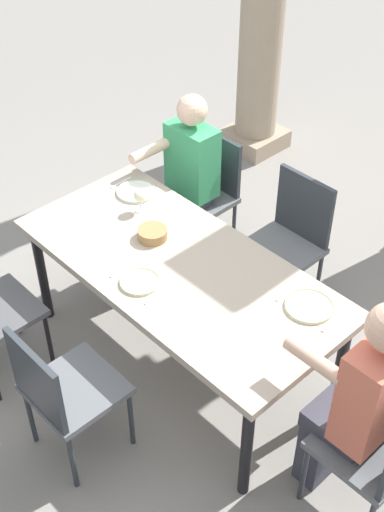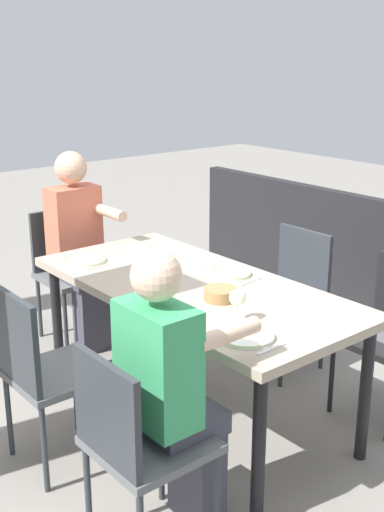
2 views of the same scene
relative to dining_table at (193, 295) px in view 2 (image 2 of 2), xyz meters
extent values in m
plane|color=gray|center=(0.00, 0.00, -0.71)|extent=(16.00, 16.00, 0.00)
cube|color=tan|center=(0.00, 0.00, 0.04)|extent=(1.92, 0.90, 0.05)
cylinder|color=black|center=(-0.88, 0.37, -0.34)|extent=(0.06, 0.06, 0.73)
cylinder|color=black|center=(0.88, 0.37, -0.34)|extent=(0.06, 0.06, 0.73)
cylinder|color=black|center=(-0.88, -0.37, -0.34)|extent=(0.06, 0.06, 0.73)
cylinder|color=black|center=(0.88, -0.37, -0.34)|extent=(0.06, 0.06, 0.73)
cube|color=#5B5E61|center=(-0.69, 0.79, -0.24)|extent=(0.44, 0.44, 0.04)
cube|color=#2D3338|center=(-0.69, 0.99, -0.03)|extent=(0.42, 0.03, 0.43)
cylinder|color=#2D3338|center=(-0.88, 0.60, -0.48)|extent=(0.03, 0.03, 0.45)
cylinder|color=#2D3338|center=(-0.50, 0.60, -0.48)|extent=(0.03, 0.03, 0.45)
cylinder|color=#2D3338|center=(-0.50, 0.98, -0.48)|extent=(0.03, 0.03, 0.45)
cube|color=#4F4F50|center=(-0.69, -0.79, -0.25)|extent=(0.44, 0.44, 0.04)
cylinder|color=black|center=(-0.50, -0.60, -0.49)|extent=(0.03, 0.03, 0.44)
cylinder|color=black|center=(-0.50, -0.98, -0.49)|extent=(0.03, 0.03, 0.44)
cube|color=#5B5E61|center=(0.08, 0.79, -0.24)|extent=(0.44, 0.44, 0.04)
cube|color=#2D3338|center=(0.08, 0.99, -0.01)|extent=(0.42, 0.03, 0.46)
cylinder|color=#2D3338|center=(-0.11, 0.60, -0.48)|extent=(0.03, 0.03, 0.45)
cylinder|color=#2D3338|center=(0.27, 0.60, -0.48)|extent=(0.03, 0.03, 0.45)
cylinder|color=#2D3338|center=(-0.11, 0.98, -0.48)|extent=(0.03, 0.03, 0.45)
cylinder|color=#2D3338|center=(0.27, 0.98, -0.48)|extent=(0.03, 0.03, 0.45)
cube|color=#5B5E61|center=(0.08, -0.79, -0.26)|extent=(0.44, 0.44, 0.04)
cube|color=#2D3338|center=(0.08, -0.99, -0.04)|extent=(0.42, 0.03, 0.44)
cylinder|color=#2D3338|center=(0.27, -0.60, -0.49)|extent=(0.03, 0.03, 0.43)
cylinder|color=#2D3338|center=(-0.11, -0.60, -0.49)|extent=(0.03, 0.03, 0.43)
cylinder|color=#2D3338|center=(0.27, -0.98, -0.49)|extent=(0.03, 0.03, 0.43)
cylinder|color=#2D3338|center=(-0.11, -0.98, -0.49)|extent=(0.03, 0.03, 0.43)
cube|color=#5B5E61|center=(1.30, 0.00, -0.24)|extent=(0.44, 0.44, 0.04)
cube|color=#2D3338|center=(1.50, 0.00, -0.02)|extent=(0.03, 0.42, 0.45)
cylinder|color=#2D3338|center=(1.11, 0.19, -0.48)|extent=(0.03, 0.03, 0.45)
cylinder|color=#2D3338|center=(1.11, -0.19, -0.48)|extent=(0.03, 0.03, 0.45)
cylinder|color=#2D3338|center=(1.49, 0.19, -0.48)|extent=(0.03, 0.03, 0.45)
cylinder|color=#2D3338|center=(1.49, -0.19, -0.48)|extent=(0.03, 0.03, 0.45)
cube|color=#3F3F4C|center=(-0.69, 0.55, -0.48)|extent=(0.24, 0.14, 0.46)
cube|color=#3F3F4C|center=(-0.69, 0.64, -0.20)|extent=(0.28, 0.32, 0.10)
cube|color=#389E60|center=(-0.69, 0.75, 0.10)|extent=(0.34, 0.20, 0.49)
sphere|color=beige|center=(-0.69, 0.75, 0.46)|extent=(0.20, 0.20, 0.20)
cylinder|color=beige|center=(-0.83, 0.51, 0.21)|extent=(0.07, 0.30, 0.07)
cube|color=#3F3F4C|center=(1.07, 0.00, -0.48)|extent=(0.14, 0.24, 0.46)
cube|color=#3F3F4C|center=(1.16, 0.00, -0.20)|extent=(0.32, 0.28, 0.10)
cube|color=#CC664C|center=(1.27, 0.00, 0.13)|extent=(0.20, 0.34, 0.55)
sphere|color=tan|center=(1.27, 0.00, 0.53)|extent=(0.21, 0.21, 0.21)
cylinder|color=tan|center=(1.03, -0.14, 0.25)|extent=(0.30, 0.07, 0.07)
cylinder|color=white|center=(-0.68, 0.27, 0.07)|extent=(0.25, 0.25, 0.01)
torus|color=#A4C786|center=(-0.68, 0.27, 0.08)|extent=(0.25, 0.25, 0.01)
cylinder|color=white|center=(-0.52, 0.17, 0.07)|extent=(0.06, 0.06, 0.00)
cylinder|color=white|center=(-0.52, 0.17, 0.11)|extent=(0.01, 0.01, 0.07)
sphere|color=#F2EFCC|center=(-0.52, 0.17, 0.18)|extent=(0.08, 0.08, 0.08)
cube|color=silver|center=(-0.83, 0.27, 0.07)|extent=(0.02, 0.17, 0.01)
cube|color=silver|center=(-0.53, 0.27, 0.07)|extent=(0.03, 0.17, 0.01)
cylinder|color=silver|center=(-0.03, -0.25, 0.07)|extent=(0.21, 0.21, 0.01)
torus|color=#A0BE77|center=(-0.03, -0.25, 0.08)|extent=(0.21, 0.21, 0.01)
cube|color=silver|center=(-0.18, -0.25, 0.07)|extent=(0.03, 0.17, 0.01)
cube|color=silver|center=(0.12, -0.25, 0.07)|extent=(0.03, 0.17, 0.01)
cylinder|color=silver|center=(0.70, 0.25, 0.07)|extent=(0.25, 0.25, 0.01)
torus|color=#A0BE77|center=(0.70, 0.25, 0.08)|extent=(0.25, 0.25, 0.01)
cube|color=silver|center=(0.55, 0.25, 0.07)|extent=(0.03, 0.17, 0.01)
cube|color=silver|center=(0.85, 0.25, 0.07)|extent=(0.02, 0.17, 0.01)
cylinder|color=#9E7547|center=(-0.27, 0.05, 0.10)|extent=(0.17, 0.17, 0.06)
camera|label=1|loc=(2.10, -1.88, 2.50)|focal=47.86mm
camera|label=2|loc=(-2.54, 2.10, 1.26)|focal=45.91mm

